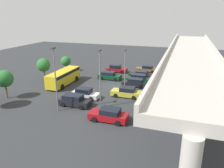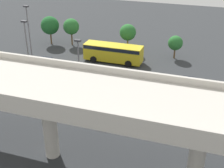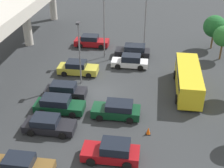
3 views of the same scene
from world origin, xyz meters
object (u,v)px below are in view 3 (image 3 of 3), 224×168
at_px(parked_car_3, 58,105).
at_px(parked_car_6, 130,61).
at_px(parked_car_5, 78,68).
at_px(parked_car_8, 91,41).
at_px(parked_car_7, 133,51).
at_px(traffic_cone, 148,131).
at_px(parked_car_4, 65,90).
at_px(lamp_post_near_aisle, 104,22).
at_px(lamp_post_by_overpass, 146,15).
at_px(tree_front_right, 224,36).
at_px(parked_car_0, 21,166).
at_px(parked_car_1, 112,151).
at_px(lamp_post_mid_lot, 79,48).
at_px(parked_car_9, 117,110).
at_px(shuttle_bus, 188,78).
at_px(tree_front_far_right, 214,26).
at_px(parked_car_2, 48,124).

distance_m(parked_car_3, parked_car_6, 12.38).
distance_m(parked_car_5, parked_car_8, 8.66).
relative_size(parked_car_7, traffic_cone, 6.57).
distance_m(parked_car_4, parked_car_7, 12.82).
bearing_deg(parked_car_6, lamp_post_near_aisle, -34.58).
relative_size(parked_car_3, parked_car_4, 1.12).
bearing_deg(lamp_post_by_overpass, tree_front_right, -98.28).
bearing_deg(parked_car_0, parked_car_1, 20.37).
distance_m(lamp_post_near_aisle, lamp_post_mid_lot, 7.64).
distance_m(parked_car_0, parked_car_5, 16.44).
bearing_deg(parked_car_6, lamp_post_mid_lot, 43.93).
xyz_separation_m(parked_car_7, lamp_post_mid_lot, (-8.11, 5.25, 3.48)).
xyz_separation_m(parked_car_1, tree_front_right, (20.73, -11.46, 2.41)).
bearing_deg(parked_car_9, traffic_cone, 143.50).
distance_m(parked_car_7, lamp_post_by_overpass, 5.02).
height_order(shuttle_bus, tree_front_far_right, tree_front_far_right).
bearing_deg(parked_car_2, parked_car_4, 91.14).
xyz_separation_m(parked_car_0, parked_car_9, (8.26, -6.13, 0.07)).
distance_m(parked_car_6, lamp_post_near_aisle, 6.04).
bearing_deg(lamp_post_near_aisle, parked_car_3, 170.02).
bearing_deg(parked_car_3, parked_car_1, -44.09).
xyz_separation_m(parked_car_6, lamp_post_near_aisle, (2.53, 3.68, 4.07)).
relative_size(parked_car_2, shuttle_bus, 0.53).
relative_size(parked_car_8, tree_front_far_right, 1.02).
xyz_separation_m(parked_car_1, tree_front_far_right, (24.36, -10.81, 2.45)).
bearing_deg(parked_car_2, parked_car_8, 90.34).
bearing_deg(tree_front_far_right, parked_car_9, 148.87).
height_order(parked_car_1, parked_car_5, parked_car_1).
bearing_deg(parked_car_8, parked_car_9, -70.80).
xyz_separation_m(parked_car_6, parked_car_9, (-10.89, 0.28, -0.00)).
xyz_separation_m(parked_car_9, lamp_post_near_aisle, (13.42, 3.39, 4.07)).
xyz_separation_m(parked_car_4, lamp_post_near_aisle, (10.56, -2.46, 4.09)).
bearing_deg(parked_car_3, lamp_post_mid_lot, 81.40).
distance_m(parked_car_4, parked_car_9, 6.52).
xyz_separation_m(parked_car_1, parked_car_6, (16.73, 0.08, -0.02)).
bearing_deg(parked_car_3, lamp_post_near_aisle, 80.02).
height_order(parked_car_7, lamp_post_by_overpass, lamp_post_by_overpass).
bearing_deg(parked_car_1, parked_car_4, -54.43).
relative_size(parked_car_1, tree_front_right, 1.00).
distance_m(parked_car_1, parked_car_9, 5.86).
xyz_separation_m(parked_car_5, parked_car_8, (8.66, 0.08, 0.03)).
bearing_deg(lamp_post_by_overpass, parked_car_9, 174.00).
distance_m(parked_car_2, parked_car_4, 5.90).
distance_m(parked_car_9, shuttle_bus, 9.14).
distance_m(parked_car_7, tree_front_far_right, 11.92).
xyz_separation_m(lamp_post_mid_lot, lamp_post_by_overpass, (10.42, -6.58, 0.78)).
xyz_separation_m(parked_car_7, parked_car_8, (2.79, 6.26, -0.03)).
bearing_deg(parked_car_0, parked_car_3, 87.34).
bearing_deg(shuttle_bus, tree_front_right, 151.73).
xyz_separation_m(shuttle_bus, traffic_cone, (-8.14, 3.88, -1.25)).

